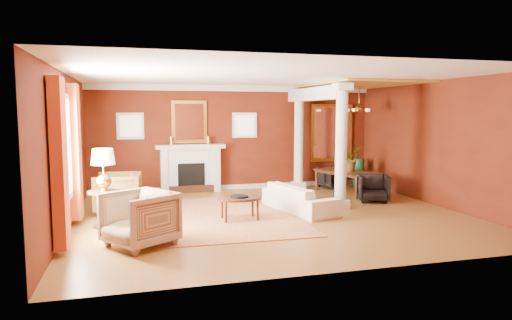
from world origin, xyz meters
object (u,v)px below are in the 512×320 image
object	(u,v)px
armchair_leopard	(118,191)
armchair_stripe	(139,216)
coffee_table	(240,199)
dining_table	(348,176)
side_table	(104,175)
sofa	(300,194)

from	to	relation	value
armchair_leopard	armchair_stripe	bearing A→B (deg)	14.12
coffee_table	dining_table	distance (m)	4.14
armchair_leopard	side_table	world-z (taller)	side_table
armchair_leopard	dining_table	xyz separation A→B (m)	(5.87, 0.87, -0.00)
sofa	side_table	size ratio (longest dim) A/B	1.34
armchair_leopard	side_table	size ratio (longest dim) A/B	0.64
armchair_leopard	armchair_stripe	size ratio (longest dim) A/B	0.96
coffee_table	side_table	world-z (taller)	side_table
sofa	armchair_leopard	xyz separation A→B (m)	(-3.84, 0.91, 0.09)
side_table	armchair_leopard	bearing A→B (deg)	80.74
sofa	dining_table	world-z (taller)	dining_table
sofa	side_table	bearing A→B (deg)	81.33
side_table	dining_table	distance (m)	6.45
dining_table	side_table	bearing A→B (deg)	91.67
armchair_leopard	dining_table	size ratio (longest dim) A/B	0.56
armchair_leopard	coffee_table	size ratio (longest dim) A/B	1.04
armchair_leopard	armchair_stripe	xyz separation A→B (m)	(0.42, -2.69, 0.02)
sofa	dining_table	bearing A→B (deg)	-62.07
armchair_stripe	side_table	bearing A→B (deg)	168.86
coffee_table	sofa	bearing A→B (deg)	17.25
armchair_stripe	coffee_table	xyz separation A→B (m)	(1.97, 1.32, -0.07)
armchair_stripe	coffee_table	world-z (taller)	armchair_stripe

